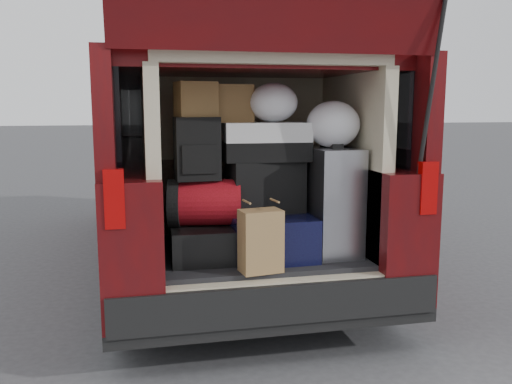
# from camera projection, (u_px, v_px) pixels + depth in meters

# --- Properties ---
(ground) EXTENTS (80.00, 80.00, 0.00)m
(ground) POSITION_uv_depth(u_px,v_px,m) (266.00, 346.00, 3.37)
(ground) COLOR #39393C
(ground) RESTS_ON ground
(minivan) EXTENTS (1.90, 5.35, 2.77)m
(minivan) POSITION_uv_depth(u_px,v_px,m) (220.00, 168.00, 5.01)
(minivan) COLOR black
(minivan) RESTS_ON ground
(load_floor) EXTENTS (1.24, 1.05, 0.55)m
(load_floor) POSITION_uv_depth(u_px,v_px,m) (256.00, 289.00, 3.59)
(load_floor) COLOR black
(load_floor) RESTS_ON ground
(black_hardshell) EXTENTS (0.39, 0.53, 0.21)m
(black_hardshell) POSITION_uv_depth(u_px,v_px,m) (201.00, 241.00, 3.34)
(black_hardshell) COLOR black
(black_hardshell) RESTS_ON load_floor
(navy_hardshell) EXTENTS (0.51, 0.62, 0.27)m
(navy_hardshell) POSITION_uv_depth(u_px,v_px,m) (268.00, 234.00, 3.40)
(navy_hardshell) COLOR black
(navy_hardshell) RESTS_ON load_floor
(silver_roller) EXTENTS (0.31, 0.46, 0.67)m
(silver_roller) POSITION_uv_depth(u_px,v_px,m) (330.00, 201.00, 3.41)
(silver_roller) COLOR silver
(silver_roller) RESTS_ON load_floor
(kraft_bag) EXTENTS (0.25, 0.18, 0.36)m
(kraft_bag) POSITION_uv_depth(u_px,v_px,m) (261.00, 241.00, 3.04)
(kraft_bag) COLOR #A47E4A
(kraft_bag) RESTS_ON load_floor
(red_duffel) EXTENTS (0.47, 0.35, 0.28)m
(red_duffel) POSITION_uv_depth(u_px,v_px,m) (205.00, 202.00, 3.30)
(red_duffel) COLOR maroon
(red_duffel) RESTS_ON black_hardshell
(black_soft_case) EXTENTS (0.48, 0.31, 0.33)m
(black_soft_case) POSITION_uv_depth(u_px,v_px,m) (265.00, 186.00, 3.41)
(black_soft_case) COLOR black
(black_soft_case) RESTS_ON navy_hardshell
(backpack) EXTENTS (0.27, 0.17, 0.38)m
(backpack) POSITION_uv_depth(u_px,v_px,m) (197.00, 149.00, 3.22)
(backpack) COLOR black
(backpack) RESTS_ON red_duffel
(twotone_duffel) EXTENTS (0.54, 0.29, 0.24)m
(twotone_duffel) POSITION_uv_depth(u_px,v_px,m) (266.00, 142.00, 3.35)
(twotone_duffel) COLOR silver
(twotone_duffel) RESTS_ON black_soft_case
(grocery_sack_lower) EXTENTS (0.26, 0.22, 0.21)m
(grocery_sack_lower) POSITION_uv_depth(u_px,v_px,m) (196.00, 99.00, 3.21)
(grocery_sack_lower) COLOR brown
(grocery_sack_lower) RESTS_ON backpack
(grocery_sack_upper) EXTENTS (0.25, 0.22, 0.23)m
(grocery_sack_upper) POSITION_uv_depth(u_px,v_px,m) (232.00, 104.00, 3.35)
(grocery_sack_upper) COLOR brown
(grocery_sack_upper) RESTS_ON twotone_duffel
(plastic_bag_center) EXTENTS (0.35, 0.34, 0.24)m
(plastic_bag_center) POSITION_uv_depth(u_px,v_px,m) (273.00, 103.00, 3.34)
(plastic_bag_center) COLOR white
(plastic_bag_center) RESTS_ON twotone_duffel
(plastic_bag_right) EXTENTS (0.37, 0.35, 0.29)m
(plastic_bag_right) POSITION_uv_depth(u_px,v_px,m) (333.00, 124.00, 3.33)
(plastic_bag_right) COLOR white
(plastic_bag_right) RESTS_ON silver_roller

